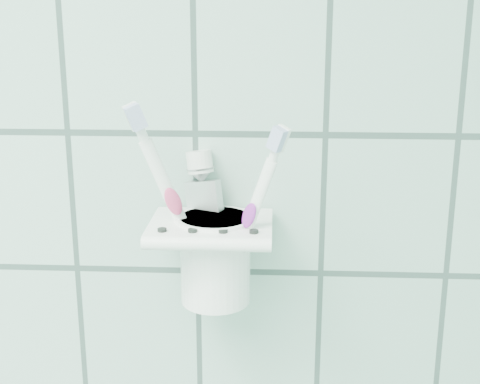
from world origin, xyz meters
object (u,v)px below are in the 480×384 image
at_px(toothbrush_orange, 222,204).
at_px(toothpaste_tube, 214,211).
at_px(cup, 215,255).
at_px(holder_bracket, 211,229).
at_px(toothbrush_blue, 215,177).
at_px(toothbrush_pink, 210,191).

relative_size(toothbrush_orange, toothpaste_tube, 1.27).
distance_m(cup, toothbrush_orange, 0.05).
xyz_separation_m(holder_bracket, toothbrush_orange, (0.01, -0.00, 0.03)).
height_order(cup, toothbrush_blue, toothbrush_blue).
relative_size(cup, toothbrush_pink, 0.44).
distance_m(toothbrush_pink, toothpaste_tube, 0.03).
xyz_separation_m(cup, toothbrush_orange, (0.01, -0.01, 0.05)).
xyz_separation_m(holder_bracket, toothpaste_tube, (0.00, 0.02, 0.01)).
distance_m(cup, toothbrush_blue, 0.08).
height_order(toothbrush_orange, toothpaste_tube, toothbrush_orange).
distance_m(toothbrush_blue, toothpaste_tube, 0.04).
bearing_deg(toothbrush_orange, toothbrush_pink, 168.30).
bearing_deg(holder_bracket, toothbrush_orange, -20.03).
xyz_separation_m(cup, toothbrush_pink, (-0.01, 0.01, 0.06)).
relative_size(toothbrush_pink, toothbrush_orange, 1.10).
xyz_separation_m(holder_bracket, toothbrush_pink, (-0.00, 0.01, 0.03)).
relative_size(holder_bracket, toothpaste_tube, 0.81).
relative_size(holder_bracket, toothbrush_orange, 0.64).
bearing_deg(cup, holder_bracket, -132.31).
distance_m(toothbrush_orange, toothpaste_tube, 0.03).
bearing_deg(toothbrush_pink, toothbrush_blue, 30.05).
xyz_separation_m(holder_bracket, toothbrush_blue, (0.00, 0.02, 0.05)).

